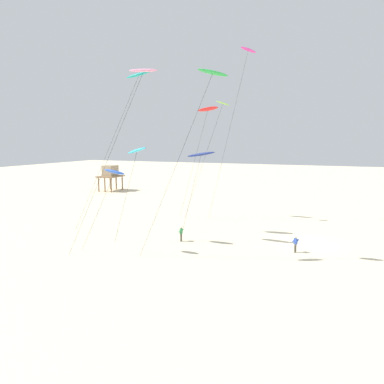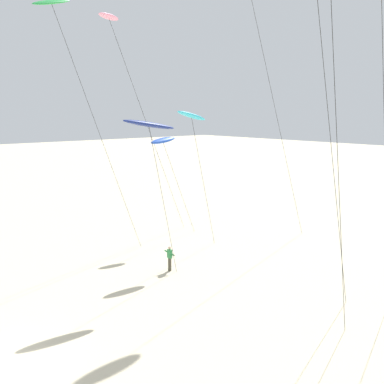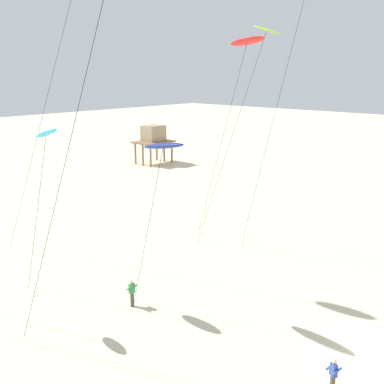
{
  "view_description": "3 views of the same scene",
  "coord_description": "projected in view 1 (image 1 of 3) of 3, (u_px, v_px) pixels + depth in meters",
  "views": [
    {
      "loc": [
        -39.44,
        -2.42,
        11.09
      ],
      "look_at": [
        -3.15,
        12.35,
        5.4
      ],
      "focal_mm": 33.03,
      "sensor_mm": 36.0,
      "label": 1
    },
    {
      "loc": [
        19.06,
        -5.43,
        10.52
      ],
      "look_at": [
        -1.47,
        12.28,
        5.8
      ],
      "focal_mm": 44.38,
      "sensor_mm": 36.0,
      "label": 2
    },
    {
      "loc": [
        -20.73,
        -6.25,
        13.44
      ],
      "look_at": [
        -2.03,
        10.68,
        6.88
      ],
      "focal_mm": 43.71,
      "sensor_mm": 36.0,
      "label": 3
    }
  ],
  "objects": [
    {
      "name": "kite_navy",
      "position": [
        201.0,
        155.0,
        37.82
      ],
      "size": [
        1.24,
        4.05,
        10.08
      ],
      "color": "navy",
      "rests_on": "ground"
    },
    {
      "name": "kite_cyan",
      "position": [
        137.0,
        151.0,
        37.11
      ],
      "size": [
        1.03,
        4.07,
        10.59
      ],
      "color": "#33BFE0",
      "rests_on": "ground"
    },
    {
      "name": "kite_blue",
      "position": [
        114.0,
        172.0,
        34.02
      ],
      "size": [
        1.04,
        5.01,
        8.55
      ],
      "color": "blue",
      "rests_on": "ground"
    },
    {
      "name": "kite_flyer_nearest",
      "position": [
        295.0,
        244.0,
        35.25
      ],
      "size": [
        0.71,
        0.72,
        1.67
      ],
      "color": "#4C4738",
      "rests_on": "ground"
    },
    {
      "name": "kite_magenta",
      "position": [
        247.0,
        53.0,
        46.59
      ],
      "size": [
        1.71,
        6.26,
        23.47
      ],
      "color": "#D8339E",
      "rests_on": "ground"
    },
    {
      "name": "kite_red",
      "position": [
        208.0,
        110.0,
        49.4
      ],
      "size": [
        1.21,
        5.64,
        16.03
      ],
      "color": "red",
      "rests_on": "ground"
    },
    {
      "name": "kite_pink",
      "position": [
        142.0,
        73.0,
        30.37
      ],
      "size": [
        2.14,
        9.28,
        17.35
      ],
      "color": "pink",
      "rests_on": "ground"
    },
    {
      "name": "stilt_house",
      "position": [
        110.0,
        173.0,
        78.65
      ],
      "size": [
        5.41,
        4.1,
        5.69
      ],
      "color": "#846647",
      "rests_on": "ground"
    },
    {
      "name": "kite_lime",
      "position": [
        222.0,
        107.0,
        47.03
      ],
      "size": [
        1.37,
        6.31,
        16.45
      ],
      "color": "#8CD833",
      "rests_on": "ground"
    },
    {
      "name": "ground_plane",
      "position": [
        307.0,
        243.0,
        38.65
      ],
      "size": [
        260.0,
        260.0,
        0.0
      ],
      "primitive_type": "plane",
      "color": "beige"
    },
    {
      "name": "kite_teal",
      "position": [
        138.0,
        75.0,
        39.97
      ],
      "size": [
        1.97,
        10.44,
        19.09
      ],
      "color": "teal",
      "rests_on": "ground"
    },
    {
      "name": "kite_green",
      "position": [
        212.0,
        75.0,
        30.57
      ],
      "size": [
        1.73,
        8.39,
        17.48
      ],
      "color": "green",
      "rests_on": "ground"
    },
    {
      "name": "kite_flyer_middle",
      "position": [
        181.0,
        234.0,
        39.15
      ],
      "size": [
        0.57,
        0.55,
        1.67
      ],
      "color": "#4C4738",
      "rests_on": "ground"
    }
  ]
}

